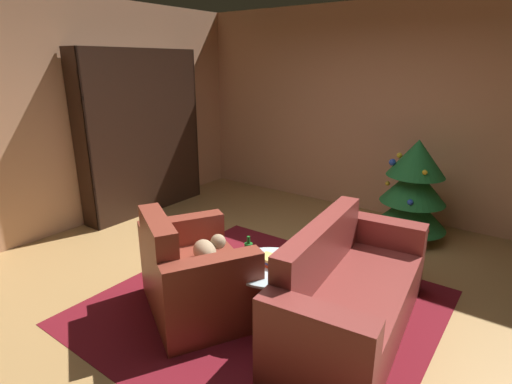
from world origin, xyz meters
name	(u,v)px	position (x,y,z in m)	size (l,w,h in m)	color
ground_plane	(259,296)	(0.00, 0.00, 0.00)	(6.78, 6.78, 0.00)	#AB814B
wall_back	(382,112)	(0.00, 2.77, 1.39)	(5.77, 0.06, 2.78)	tan
wall_left	(67,117)	(-2.86, 0.00, 1.39)	(0.06, 5.61, 2.78)	tan
area_rug	(263,307)	(0.13, -0.12, 0.00)	(2.68, 2.58, 0.01)	maroon
bookshelf_unit	(149,134)	(-2.62, 1.02, 1.07)	(0.33, 1.81, 2.19)	black
armchair_red	(193,276)	(-0.32, -0.50, 0.32)	(1.27, 1.17, 0.88)	maroon
couch_red	(349,295)	(0.83, 0.03, 0.30)	(0.93, 1.87, 0.85)	maroon
coffee_table	(271,271)	(0.25, -0.19, 0.42)	(0.67, 0.67, 0.47)	black
book_stack_on_table	(272,261)	(0.26, -0.18, 0.50)	(0.22, 0.15, 0.07)	red
bottle_on_table	(249,252)	(0.08, -0.26, 0.56)	(0.07, 0.07, 0.23)	#1A5C20
decorated_tree	(413,189)	(0.70, 2.09, 0.62)	(0.83, 0.83, 1.20)	brown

